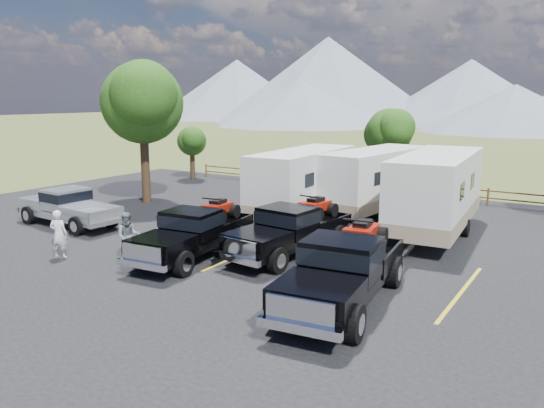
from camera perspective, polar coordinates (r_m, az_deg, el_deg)
The scene contains 17 objects.
ground at distance 16.38m, azimuth -5.02°, elevation -9.77°, with size 320.00×320.00×0.00m, color #4A5725.
asphalt_lot at distance 18.69m, azimuth 0.62°, elevation -6.94°, with size 44.00×34.00×0.04m, color black.
stall_lines at distance 19.50m, azimuth 2.18°, elevation -6.08°, with size 12.12×5.50×0.01m.
tree_big_nw at distance 30.41m, azimuth -13.81°, elevation 10.53°, with size 5.54×5.18×7.84m.
tree_north at distance 33.17m, azimuth 12.48°, elevation 7.59°, with size 3.46×3.24×5.25m.
tree_nw_small at distance 38.73m, azimuth -8.63°, elevation 6.69°, with size 2.59×2.43×3.85m.
rail_fence at distance 31.88m, azimuth 18.70°, elevation 1.26°, with size 36.12×0.12×1.00m.
mountain_range at distance 119.27m, azimuth 24.85°, elevation 11.37°, with size 209.00×71.00×20.00m.
rig_left at distance 19.92m, azimuth -8.27°, elevation -2.92°, with size 2.66×6.23×2.02m.
rig_center at distance 20.05m, azimuth 2.09°, elevation -2.64°, with size 2.61×6.35×2.07m.
rig_right at distance 15.42m, azimuth 7.77°, elevation -6.83°, with size 2.97×6.86×2.22m.
trailer_left at distance 26.11m, azimuth 3.41°, elevation 2.32°, with size 2.89×9.60×3.33m.
trailer_center at distance 27.16m, azimuth 10.98°, elevation 2.45°, with size 3.29×9.52×3.29m.
trailer_right at distance 23.71m, azimuth 17.29°, elevation 1.14°, with size 3.29×10.19×3.53m.
pickup_silver at distance 26.16m, azimuth -21.03°, elevation -0.27°, with size 5.90×2.29×1.74m.
person_a at distance 21.10m, azimuth -21.97°, elevation -3.03°, with size 0.66×0.43×1.81m, color silver.
person_b at distance 20.03m, azimuth -15.20°, elevation -3.37°, with size 0.87×0.68×1.79m, color slate.
Camera 1 is at (9.37, -12.06, 5.92)m, focal length 35.00 mm.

